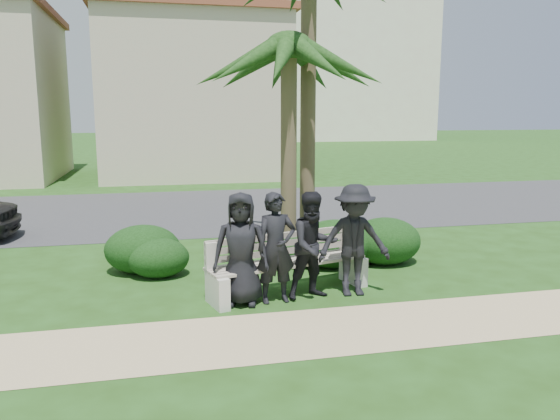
% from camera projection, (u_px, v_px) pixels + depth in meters
% --- Properties ---
extents(ground, '(160.00, 160.00, 0.00)m').
position_uv_depth(ground, '(329.00, 286.00, 9.09)').
color(ground, '#1F3E11').
rests_on(ground, ground).
extents(footpath, '(30.00, 1.60, 0.01)m').
position_uv_depth(footpath, '(370.00, 327.00, 7.36)').
color(footpath, tan).
rests_on(footpath, ground).
extents(asphalt_street, '(160.00, 8.00, 0.01)m').
position_uv_depth(asphalt_street, '(249.00, 207.00, 16.77)').
color(asphalt_street, '#2D2D30').
rests_on(asphalt_street, ground).
extents(stucco_bldg_right, '(8.40, 8.40, 7.30)m').
position_uv_depth(stucco_bldg_right, '(192.00, 96.00, 25.52)').
color(stucco_bldg_right, beige).
rests_on(stucco_bldg_right, ground).
extents(hotel_tower, '(26.00, 18.00, 37.30)m').
position_uv_depth(hotel_tower, '(300.00, 21.00, 62.63)').
color(hotel_tower, '#F1E2CA').
rests_on(hotel_tower, ground).
extents(park_bench, '(2.78, 1.26, 0.92)m').
position_uv_depth(park_bench, '(289.00, 268.00, 8.68)').
color(park_bench, gray).
rests_on(park_bench, ground).
extents(man_a, '(0.92, 0.69, 1.70)m').
position_uv_depth(man_a, '(241.00, 249.00, 8.10)').
color(man_a, black).
rests_on(man_a, ground).
extents(man_b, '(0.65, 0.46, 1.69)m').
position_uv_depth(man_b, '(276.00, 248.00, 8.20)').
color(man_b, black).
rests_on(man_b, ground).
extents(man_c, '(0.92, 0.78, 1.67)m').
position_uv_depth(man_c, '(314.00, 245.00, 8.39)').
color(man_c, black).
rests_on(man_c, ground).
extents(man_d, '(1.19, 0.74, 1.77)m').
position_uv_depth(man_d, '(354.00, 240.00, 8.52)').
color(man_d, black).
rests_on(man_d, ground).
extents(hedge_a, '(1.36, 1.12, 0.88)m').
position_uv_depth(hedge_a, '(143.00, 248.00, 9.88)').
color(hedge_a, black).
rests_on(hedge_a, ground).
extents(hedge_b, '(1.08, 0.89, 0.70)m').
position_uv_depth(hedge_b, '(158.00, 257.00, 9.60)').
color(hedge_b, black).
rests_on(hedge_b, ground).
extents(hedge_c, '(1.03, 0.85, 0.67)m').
position_uv_depth(hedge_c, '(302.00, 248.00, 10.31)').
color(hedge_c, black).
rests_on(hedge_c, ground).
extents(hedge_d, '(1.40, 1.15, 0.91)m').
position_uv_depth(hedge_d, '(335.00, 242.00, 10.23)').
color(hedge_d, black).
rests_on(hedge_d, ground).
extents(hedge_e, '(1.39, 1.15, 0.91)m').
position_uv_depth(hedge_e, '(385.00, 240.00, 10.45)').
color(hedge_e, black).
rests_on(hedge_e, ground).
extents(palm_left, '(3.00, 3.00, 5.04)m').
position_uv_depth(palm_left, '(289.00, 48.00, 10.52)').
color(palm_left, brown).
rests_on(palm_left, ground).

